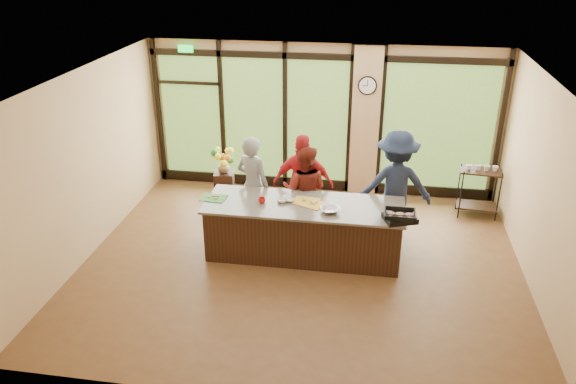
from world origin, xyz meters
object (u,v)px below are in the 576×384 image
(flower_stand, at_px, (225,190))
(island_base, at_px, (304,231))
(cook_right, at_px, (395,186))
(bar_cart, at_px, (479,186))
(cook_left, at_px, (253,185))
(roasting_pan, at_px, (400,218))

(flower_stand, bearing_deg, island_base, -49.99)
(cook_right, relative_size, flower_stand, 2.68)
(flower_stand, bearing_deg, bar_cart, -4.00)
(cook_right, bearing_deg, cook_left, -2.42)
(cook_left, relative_size, roasting_pan, 3.84)
(cook_left, bearing_deg, island_base, 169.44)
(roasting_pan, height_order, flower_stand, roasting_pan)
(cook_right, bearing_deg, island_base, 23.89)
(island_base, relative_size, flower_stand, 4.28)
(cook_left, distance_m, roasting_pan, 2.69)
(cook_right, bearing_deg, bar_cart, -152.18)
(roasting_pan, relative_size, bar_cart, 0.46)
(cook_right, xyz_separation_m, roasting_pan, (0.05, -1.19, -0.01))
(cook_left, distance_m, flower_stand, 1.26)
(cook_left, relative_size, cook_right, 0.91)
(island_base, distance_m, cook_left, 1.28)
(island_base, height_order, roasting_pan, roasting_pan)
(cook_right, bearing_deg, roasting_pan, 85.81)
(cook_left, relative_size, bar_cart, 1.76)
(cook_left, xyz_separation_m, flower_stand, (-0.76, 0.85, -0.53))
(island_base, xyz_separation_m, cook_right, (1.45, 0.85, 0.53))
(cook_right, height_order, flower_stand, cook_right)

